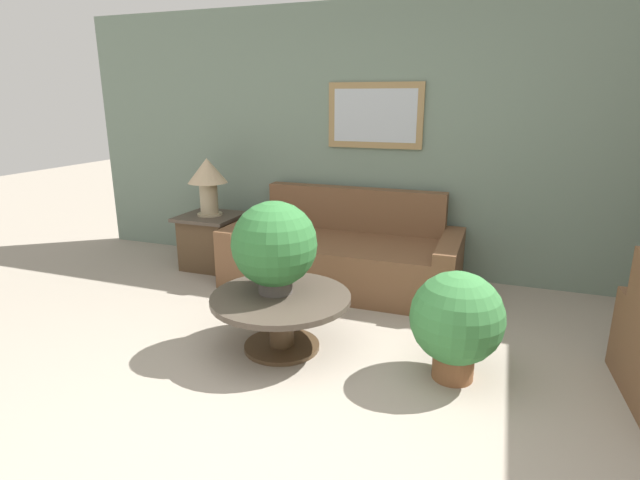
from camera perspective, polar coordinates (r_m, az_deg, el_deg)
The scene contains 8 objects.
ground_plane at distance 2.69m, azimuth -2.07°, elevation -23.83°, with size 20.00×20.00×0.00m, color gray.
wall_back at distance 4.93m, azimuth 10.97°, elevation 10.82°, with size 7.38×0.09×2.60m.
couch_main at distance 4.73m, azimuth 2.65°, elevation -1.78°, with size 2.15×0.98×0.87m.
coffee_table at distance 3.53m, azimuth -4.47°, elevation -7.94°, with size 0.98×0.98×0.40m.
side_table at distance 5.33m, azimuth -12.29°, elevation -0.06°, with size 0.59×0.59×0.56m.
table_lamp at distance 5.19m, azimuth -12.72°, elevation 7.01°, with size 0.40×0.40×0.58m.
potted_plant_on_table at distance 3.43m, azimuth -5.23°, elevation -0.62°, with size 0.59×0.59×0.65m.
potted_plant_floor at distance 3.23m, azimuth 15.34°, elevation -8.87°, with size 0.58×0.58×0.71m.
Camera 1 is at (0.80, -1.91, 1.72)m, focal length 28.00 mm.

